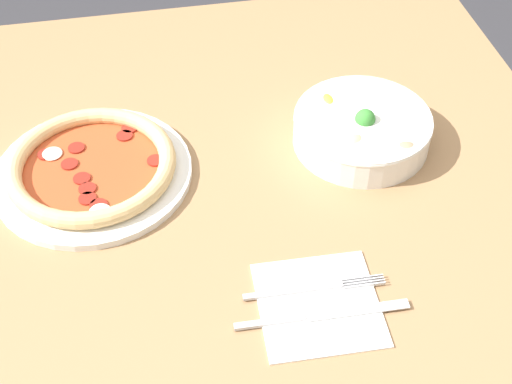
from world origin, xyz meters
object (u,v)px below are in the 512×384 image
object	(u,v)px
bowl	(362,128)
fork	(313,288)
pizza	(92,168)
knife	(315,316)

from	to	relation	value
bowl	fork	bearing A→B (deg)	-28.35
pizza	fork	size ratio (longest dim) A/B	1.58
bowl	knife	bearing A→B (deg)	-26.19
bowl	knife	distance (m)	0.35
pizza	knife	bearing A→B (deg)	40.29
fork	knife	xyz separation A→B (m)	(0.04, -0.01, -0.00)
pizza	fork	world-z (taller)	pizza
pizza	fork	xyz separation A→B (m)	(0.28, 0.28, -0.01)
fork	knife	distance (m)	0.04
pizza	bowl	xyz separation A→B (m)	(0.00, 0.43, 0.01)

